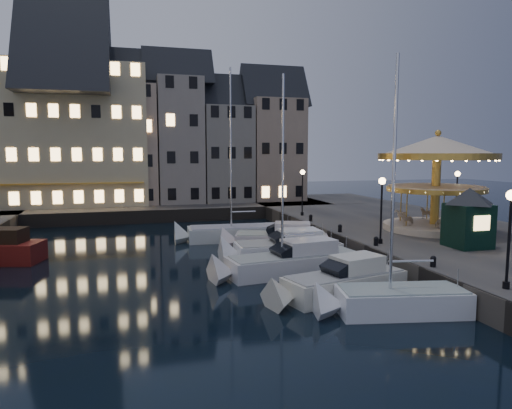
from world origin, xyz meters
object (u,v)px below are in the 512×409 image
object	(u,v)px
streetlamp_d	(457,189)
motorboat_b	(338,284)
bollard_c	(340,228)
bollard_d	(311,218)
motorboat_d	(282,250)
ticket_kiosk	(469,207)
carousel	(437,164)
bollard_b	(376,241)
motorboat_f	(235,234)
bollard_a	(433,261)
motorboat_e	(276,240)
streetlamp_c	(302,186)
motorboat_a	(389,302)
streetlamp_a	(510,225)
streetlamp_b	(382,201)
motorboat_c	(288,263)

from	to	relation	value
streetlamp_d	motorboat_b	xyz separation A→B (m)	(-16.85, -12.51, -3.38)
bollard_c	motorboat_b	bearing A→B (deg)	-116.33
bollard_d	motorboat_d	bearing A→B (deg)	-124.85
ticket_kiosk	carousel	bearing A→B (deg)	70.49
bollard_b	carousel	distance (m)	9.37
motorboat_f	bollard_a	bearing A→B (deg)	-67.88
streetlamp_d	bollard_b	distance (m)	14.27
streetlamp_d	motorboat_e	size ratio (longest dim) A/B	0.55
bollard_b	motorboat_b	xyz separation A→B (m)	(-4.95, -5.01, -0.96)
streetlamp_c	motorboat_a	size ratio (longest dim) A/B	0.38
motorboat_f	ticket_kiosk	bearing A→B (deg)	-47.08
bollard_a	bollard_d	xyz separation A→B (m)	(0.00, 16.00, 0.00)
streetlamp_a	ticket_kiosk	distance (m)	8.81
streetlamp_b	motorboat_c	bearing A→B (deg)	-172.54
bollard_c	motorboat_c	bearing A→B (deg)	-137.63
bollard_a	motorboat_c	size ratio (longest dim) A/B	0.05
streetlamp_b	carousel	world-z (taller)	carousel
streetlamp_b	motorboat_a	bearing A→B (deg)	-118.37
streetlamp_c	motorboat_e	world-z (taller)	streetlamp_c
carousel	motorboat_d	bearing A→B (deg)	-176.73
streetlamp_c	motorboat_a	world-z (taller)	motorboat_a
bollard_a	motorboat_f	distance (m)	17.37
streetlamp_a	bollard_b	size ratio (longest dim) A/B	7.32
ticket_kiosk	motorboat_d	bearing A→B (deg)	152.73
carousel	bollard_a	bearing A→B (deg)	-127.06
motorboat_f	bollard_d	bearing A→B (deg)	-0.56
bollard_a	bollard_c	size ratio (longest dim) A/B	1.00
streetlamp_a	bollard_d	distance (m)	20.15
motorboat_c	motorboat_e	xyz separation A→B (m)	(1.52, 6.95, -0.04)
motorboat_f	motorboat_a	bearing A→B (deg)	-81.67
streetlamp_a	carousel	xyz separation A→B (m)	(6.56, 13.49, 2.13)
bollard_d	motorboat_e	bearing A→B (deg)	-138.14
bollard_d	motorboat_e	size ratio (longest dim) A/B	0.07
bollard_d	motorboat_d	world-z (taller)	motorboat_d
bollard_b	motorboat_a	size ratio (longest dim) A/B	0.05
motorboat_a	motorboat_d	xyz separation A→B (m)	(-1.17, 11.03, 0.10)
bollard_b	motorboat_d	distance (m)	6.08
streetlamp_c	ticket_kiosk	size ratio (longest dim) A/B	1.02
motorboat_b	motorboat_c	bearing A→B (deg)	101.05
motorboat_d	streetlamp_d	bearing A→B (deg)	13.97
streetlamp_b	motorboat_d	bearing A→B (deg)	153.60
bollard_d	motorboat_b	bearing A→B (deg)	-107.71
carousel	ticket_kiosk	world-z (taller)	carousel
bollard_c	carousel	world-z (taller)	carousel
motorboat_e	bollard_b	bearing A→B (deg)	-56.67
streetlamp_a	bollard_c	size ratio (longest dim) A/B	7.32
streetlamp_b	bollard_b	size ratio (longest dim) A/B	7.32
streetlamp_d	bollard_a	distance (m)	17.79
motorboat_d	motorboat_e	xyz separation A→B (m)	(0.68, 3.32, -0.00)
bollard_b	motorboat_b	world-z (taller)	motorboat_b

